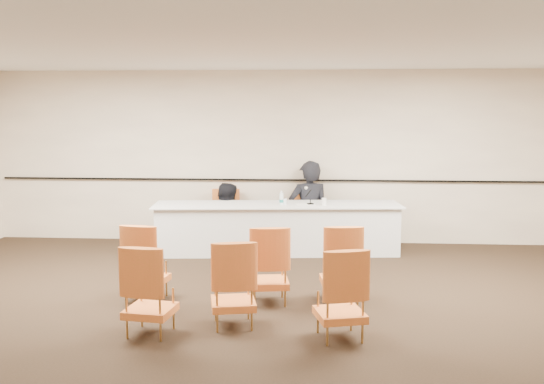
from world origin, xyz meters
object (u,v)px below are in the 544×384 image
(aud_chair_back_mid, at_px, (233,283))
(panelist_second_chair, at_px, (225,218))
(panelist_main, at_px, (309,217))
(aud_chair_front_mid, at_px, (269,264))
(panel_table, at_px, (277,228))
(panelist_main_chair, at_px, (309,217))
(aud_chair_back_right, at_px, (340,293))
(water_bottle, at_px, (281,198))
(drinking_glass, at_px, (285,202))
(panelist_second, at_px, (226,230))
(coffee_cup, at_px, (324,202))
(aud_chair_front_right, at_px, (341,263))
(aud_chair_back_left, at_px, (150,289))
(microphone, at_px, (310,196))
(aud_chair_front_left, at_px, (146,261))

(aud_chair_back_mid, bearing_deg, panelist_second_chair, 87.82)
(panelist_main, distance_m, aud_chair_front_mid, 3.31)
(panel_table, bearing_deg, panelist_main_chair, 46.11)
(panelist_main, relative_size, aud_chair_back_right, 2.04)
(water_bottle, bearing_deg, panelist_second_chair, 149.74)
(panelist_main, height_order, panelist_second_chair, panelist_main)
(drinking_glass, bearing_deg, panelist_second, 151.60)
(coffee_cup, height_order, aud_chair_front_mid, aud_chair_front_mid)
(panel_table, xyz_separation_m, aud_chair_front_right, (0.93, -2.52, 0.08))
(panel_table, bearing_deg, water_bottle, -54.03)
(drinking_glass, bearing_deg, aud_chair_back_left, -107.92)
(water_bottle, relative_size, drinking_glass, 2.24)
(drinking_glass, height_order, aud_chair_front_right, aud_chair_front_right)
(panel_table, distance_m, aud_chair_back_right, 3.85)
(panelist_second_chair, relative_size, aud_chair_front_right, 1.00)
(coffee_cup, relative_size, aud_chair_front_right, 0.12)
(panel_table, bearing_deg, drinking_glass, -33.74)
(panelist_second, height_order, drinking_glass, panelist_second)
(aud_chair_back_right, bearing_deg, panelist_main_chair, 80.08)
(microphone, relative_size, water_bottle, 1.27)
(aud_chair_back_left, height_order, aud_chair_back_mid, same)
(panelist_second_chair, distance_m, coffee_cup, 1.82)
(panelist_second_chair, distance_m, aud_chair_back_mid, 4.03)
(panelist_second, relative_size, aud_chair_back_right, 1.72)
(aud_chair_front_left, bearing_deg, panelist_main, 68.40)
(panelist_main_chair, distance_m, aud_chair_front_left, 3.79)
(aud_chair_front_mid, bearing_deg, aud_chair_back_right, -62.49)
(panelist_second, bearing_deg, panelist_second_chair, -0.00)
(coffee_cup, relative_size, aud_chair_back_mid, 0.12)
(panel_table, xyz_separation_m, aud_chair_back_left, (-1.07, -3.77, 0.08))
(aud_chair_front_left, distance_m, aud_chair_front_right, 2.36)
(panel_table, bearing_deg, aud_chair_back_right, -82.19)
(aud_chair_front_mid, relative_size, aud_chair_back_right, 1.00)
(aud_chair_back_right, bearing_deg, panelist_main, 80.08)
(aud_chair_back_mid, bearing_deg, coffee_cup, 61.61)
(panelist_main, xyz_separation_m, microphone, (0.03, -0.64, 0.45))
(water_bottle, bearing_deg, panelist_main_chair, 58.68)
(panelist_second_chair, height_order, water_bottle, water_bottle)
(aud_chair_back_mid, bearing_deg, panel_table, 74.04)
(aud_chair_front_right, xyz_separation_m, aud_chair_back_right, (-0.06, -1.23, 0.00))
(panelist_main, height_order, coffee_cup, panelist_main)
(panel_table, distance_m, panelist_main, 0.81)
(aud_chair_back_mid, distance_m, aud_chair_back_right, 1.16)
(panelist_main, bearing_deg, microphone, 79.06)
(aud_chair_back_mid, bearing_deg, aud_chair_back_right, -25.71)
(panel_table, relative_size, aud_chair_front_left, 4.20)
(aud_chair_front_mid, relative_size, aud_chair_back_left, 1.00)
(microphone, relative_size, aud_chair_front_mid, 0.30)
(panelist_main_chair, relative_size, panelist_second_chair, 1.00)
(aud_chair_front_left, bearing_deg, panelist_second, 89.92)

